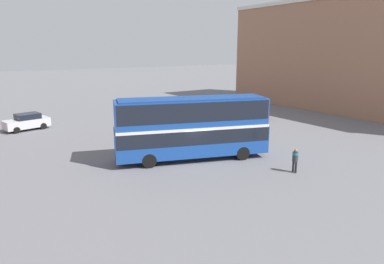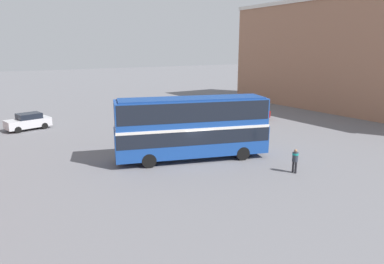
# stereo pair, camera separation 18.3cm
# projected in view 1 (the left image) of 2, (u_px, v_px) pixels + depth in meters

# --- Properties ---
(ground_plane) EXTENTS (240.00, 240.00, 0.00)m
(ground_plane) POSITION_uv_depth(u_px,v_px,m) (196.00, 160.00, 25.02)
(ground_plane) COLOR slate
(building_row_right) EXTENTS (10.70, 37.21, 14.30)m
(building_row_right) POSITION_uv_depth(u_px,v_px,m) (364.00, 55.00, 43.38)
(building_row_right) COLOR #9E7056
(building_row_right) RESTS_ON ground_plane
(double_decker_bus) EXTENTS (11.27, 5.99, 4.55)m
(double_decker_bus) POSITION_uv_depth(u_px,v_px,m) (192.00, 125.00, 24.68)
(double_decker_bus) COLOR #194293
(double_decker_bus) RESTS_ON ground_plane
(pedestrian_foreground) EXTENTS (0.45, 0.45, 1.61)m
(pedestrian_foreground) POSITION_uv_depth(u_px,v_px,m) (295.00, 158.00, 22.30)
(pedestrian_foreground) COLOR #232328
(pedestrian_foreground) RESTS_ON ground_plane
(parked_car_kerb_near) EXTENTS (4.73, 2.86, 1.60)m
(parked_car_kerb_near) POSITION_uv_depth(u_px,v_px,m) (163.00, 110.00, 40.52)
(parked_car_kerb_near) COLOR silver
(parked_car_kerb_near) RESTS_ON ground_plane
(parked_car_kerb_far) EXTENTS (4.41, 2.70, 1.51)m
(parked_car_kerb_far) POSITION_uv_depth(u_px,v_px,m) (250.00, 113.00, 39.07)
(parked_car_kerb_far) COLOR maroon
(parked_car_kerb_far) RESTS_ON ground_plane
(parked_car_side_street) EXTENTS (4.41, 2.61, 1.65)m
(parked_car_side_street) POSITION_uv_depth(u_px,v_px,m) (27.00, 122.00, 34.17)
(parked_car_side_street) COLOR silver
(parked_car_side_street) RESTS_ON ground_plane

